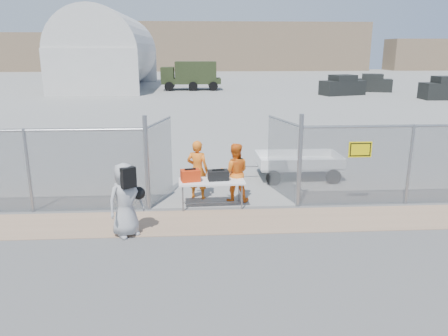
{
  "coord_description": "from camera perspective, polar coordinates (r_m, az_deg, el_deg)",
  "views": [
    {
      "loc": [
        -0.68,
        -8.99,
        4.11
      ],
      "look_at": [
        0.0,
        2.0,
        1.1
      ],
      "focal_mm": 35.0,
      "sensor_mm": 36.0,
      "label": 1
    }
  ],
  "objects": [
    {
      "name": "ground",
      "position": [
        9.91,
        0.72,
        -9.22
      ],
      "size": [
        160.0,
        160.0,
        0.0
      ],
      "primitive_type": "plane",
      "color": "#525252"
    },
    {
      "name": "tarmac_inside",
      "position": [
        51.16,
        -2.82,
        10.68
      ],
      "size": [
        160.0,
        80.0,
        0.01
      ],
      "primitive_type": "cube",
      "color": "gray",
      "rests_on": "ground"
    },
    {
      "name": "dirt_strip",
      "position": [
        10.82,
        0.33,
        -6.99
      ],
      "size": [
        44.0,
        1.6,
        0.01
      ],
      "primitive_type": "cube",
      "color": "#9E7D60",
      "rests_on": "ground"
    },
    {
      "name": "distant_hills",
      "position": [
        87.18,
        0.2,
        15.56
      ],
      "size": [
        140.0,
        6.0,
        9.0
      ],
      "primitive_type": null,
      "color": "#7F684F",
      "rests_on": "ground"
    },
    {
      "name": "chain_link_fence",
      "position": [
        11.42,
        -0.0,
        0.0
      ],
      "size": [
        40.0,
        0.2,
        2.2
      ],
      "primitive_type": null,
      "color": "gray",
      "rests_on": "ground"
    },
    {
      "name": "quonset_hangar",
      "position": [
        49.87,
        -14.81,
        14.69
      ],
      "size": [
        9.0,
        18.0,
        8.0
      ],
      "primitive_type": null,
      "color": "beige",
      "rests_on": "ground"
    },
    {
      "name": "folding_table",
      "position": [
        11.7,
        -1.61,
        -3.37
      ],
      "size": [
        1.77,
        0.79,
        0.74
      ],
      "primitive_type": null,
      "rotation": [
        0.0,
        0.0,
        0.04
      ],
      "color": "white",
      "rests_on": "ground"
    },
    {
      "name": "orange_bag",
      "position": [
        11.53,
        -4.41,
        -0.98
      ],
      "size": [
        0.54,
        0.42,
        0.3
      ],
      "primitive_type": "cube",
      "rotation": [
        0.0,
        0.0,
        0.22
      ],
      "color": "red",
      "rests_on": "folding_table"
    },
    {
      "name": "black_duffel",
      "position": [
        11.59,
        -0.76,
        -0.95
      ],
      "size": [
        0.57,
        0.37,
        0.26
      ],
      "primitive_type": "cube",
      "rotation": [
        0.0,
        0.0,
        0.11
      ],
      "color": "black",
      "rests_on": "folding_table"
    },
    {
      "name": "security_worker_left",
      "position": [
        12.25,
        -3.48,
        -0.23
      ],
      "size": [
        0.71,
        0.57,
        1.68
      ],
      "primitive_type": "imported",
      "rotation": [
        0.0,
        0.0,
        2.82
      ],
      "color": "orange",
      "rests_on": "ground"
    },
    {
      "name": "security_worker_right",
      "position": [
        12.0,
        1.41,
        -0.61
      ],
      "size": [
        0.83,
        0.66,
        1.65
      ],
      "primitive_type": "imported",
      "rotation": [
        0.0,
        0.0,
        3.1
      ],
      "color": "orange",
      "rests_on": "ground"
    },
    {
      "name": "visitor",
      "position": [
        10.03,
        -12.73,
        -4.08
      ],
      "size": [
        0.99,
        0.92,
        1.7
      ],
      "primitive_type": "imported",
      "rotation": [
        0.0,
        0.0,
        0.62
      ],
      "color": "#9B9C9D",
      "rests_on": "ground"
    },
    {
      "name": "utility_trailer",
      "position": [
        14.52,
        9.66,
        0.35
      ],
      "size": [
        3.5,
        1.83,
        0.85
      ],
      "primitive_type": null,
      "rotation": [
        0.0,
        0.0,
        0.01
      ],
      "color": "white",
      "rests_on": "ground"
    },
    {
      "name": "military_truck",
      "position": [
        45.83,
        -4.3,
        11.91
      ],
      "size": [
        6.02,
        2.22,
        2.87
      ],
      "primitive_type": null,
      "rotation": [
        0.0,
        0.0,
        0.0
      ],
      "color": "#263017",
      "rests_on": "ground"
    },
    {
      "name": "parked_vehicle_near",
      "position": [
        42.04,
        15.2,
        10.39
      ],
      "size": [
        4.31,
        2.91,
        1.79
      ],
      "primitive_type": null,
      "rotation": [
        0.0,
        0.0,
        0.31
      ],
      "color": "black",
      "rests_on": "ground"
    },
    {
      "name": "parked_vehicle_mid",
      "position": [
        46.42,
        18.77,
        10.47
      ],
      "size": [
        4.06,
        2.77,
        1.68
      ],
      "primitive_type": null,
      "rotation": [
        0.0,
        0.0,
        -0.32
      ],
      "color": "black",
      "rests_on": "ground"
    },
    {
      "name": "parked_vehicle_far",
      "position": [
        41.51,
        27.13,
        9.26
      ],
      "size": [
        4.16,
        1.94,
        1.87
      ],
      "primitive_type": null,
      "rotation": [
        0.0,
        0.0,
        -0.02
      ],
      "color": "black",
      "rests_on": "ground"
    }
  ]
}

